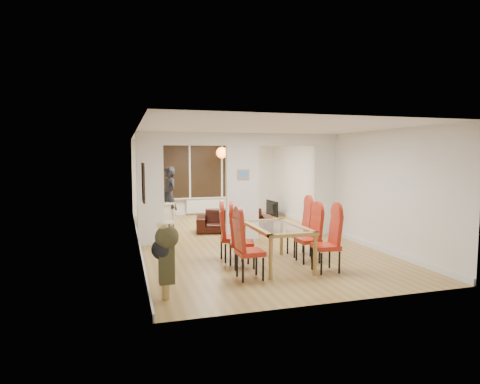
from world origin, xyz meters
name	(u,v)px	position (x,y,z in m)	size (l,w,h in m)	color
floor	(242,239)	(0.00, 0.00, 0.00)	(5.00, 9.00, 0.01)	olive
room_walls	(242,187)	(0.00, 0.00, 1.30)	(5.00, 9.00, 2.60)	silver
divider_wall	(242,187)	(0.00, 0.00, 1.30)	(5.00, 0.18, 2.60)	white
bay_window_blinds	(206,172)	(0.00, 4.44, 1.50)	(3.00, 0.08, 1.80)	black
radiator	(206,206)	(0.00, 4.40, 0.30)	(1.40, 0.08, 0.50)	white
pendant_light	(222,153)	(0.30, 3.30, 2.15)	(0.36, 0.36, 0.36)	orange
stair_newel	(162,254)	(-2.25, -3.20, 0.55)	(0.40, 1.20, 1.10)	tan
wall_poster	(143,183)	(-2.47, -2.40, 1.60)	(0.04, 0.52, 0.67)	gray
pillar_photo	(243,175)	(0.00, -0.10, 1.60)	(0.30, 0.03, 0.25)	#4C8CD8
dining_table	(277,246)	(-0.07, -2.49, 0.38)	(0.91, 1.62, 0.76)	olive
dining_chair_la	(250,247)	(-0.80, -3.11, 0.53)	(0.43, 0.43, 1.07)	#9F2010
dining_chair_lb	(242,239)	(-0.73, -2.43, 0.54)	(0.43, 0.43, 1.07)	#9F2010
dining_chair_lc	(232,234)	(-0.78, -1.88, 0.52)	(0.41, 0.41, 1.03)	#9F2010
dining_chair_ra	(326,242)	(0.62, -3.09, 0.53)	(0.43, 0.43, 1.07)	#9F2010
dining_chair_rb	(308,236)	(0.60, -2.42, 0.51)	(0.41, 0.41, 1.02)	#9F2010
dining_chair_rc	(299,229)	(0.66, -1.88, 0.54)	(0.43, 0.43, 1.08)	#9F2010
sofa	(234,221)	(0.07, 1.00, 0.30)	(2.03, 0.80, 0.59)	black
armchair	(156,214)	(-1.90, 2.38, 0.37)	(0.81, 0.79, 0.74)	beige
person	(169,196)	(-1.52, 2.38, 0.87)	(0.42, 0.64, 1.74)	black
television	(270,208)	(2.00, 3.41, 0.26)	(0.12, 0.90, 0.52)	black
coffee_table	(223,220)	(0.10, 2.36, 0.10)	(0.88, 0.44, 0.20)	black
bottle	(216,213)	(-0.11, 2.39, 0.34)	(0.07, 0.07, 0.27)	#143F19
bowl	(222,216)	(0.05, 2.33, 0.23)	(0.21, 0.21, 0.05)	black
shoes	(234,242)	(-0.34, -0.46, 0.05)	(0.23, 0.25, 0.10)	black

